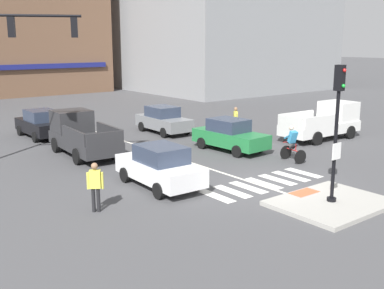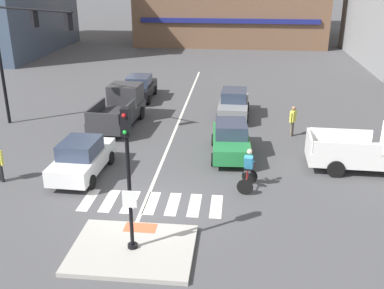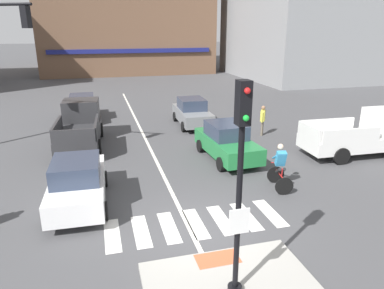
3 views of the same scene
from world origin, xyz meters
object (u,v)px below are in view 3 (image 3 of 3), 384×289
at_px(car_green_eastbound_mid, 227,142).
at_px(pickup_truck_white_cross_right, 366,134).
at_px(car_white_westbound_near, 78,182).
at_px(pedestrian_waiting_far_side, 263,118).
at_px(signal_pole, 240,174).
at_px(cyclist, 280,166).
at_px(pickup_truck_charcoal_westbound_far, 80,125).
at_px(car_black_westbound_distant, 83,107).
at_px(car_grey_eastbound_far, 192,112).

bearing_deg(car_green_eastbound_mid, pickup_truck_white_cross_right, -9.92).
xyz_separation_m(car_white_westbound_near, pedestrian_waiting_far_side, (9.55, 5.91, 0.17)).
relative_size(signal_pole, car_white_westbound_near, 1.11).
bearing_deg(cyclist, pickup_truck_white_cross_right, 22.33).
height_order(car_green_eastbound_mid, pickup_truck_white_cross_right, pickup_truck_white_cross_right).
xyz_separation_m(car_green_eastbound_mid, car_white_westbound_near, (-6.34, -2.91, 0.00)).
bearing_deg(pickup_truck_charcoal_westbound_far, pedestrian_waiting_far_side, -5.90).
bearing_deg(cyclist, pedestrian_waiting_far_side, 69.39).
relative_size(car_black_westbound_distant, car_white_westbound_near, 0.99).
height_order(car_black_westbound_distant, car_grey_eastbound_far, same).
bearing_deg(car_green_eastbound_mid, car_grey_eastbound_far, 89.72).
xyz_separation_m(signal_pole, pickup_truck_white_cross_right, (9.38, 7.18, -1.96)).
bearing_deg(pedestrian_waiting_far_side, signal_pole, -118.39).
height_order(pickup_truck_charcoal_westbound_far, pedestrian_waiting_far_side, pickup_truck_charcoal_westbound_far).
bearing_deg(pedestrian_waiting_far_side, cyclist, -110.61).
bearing_deg(car_black_westbound_distant, car_green_eastbound_mid, -55.50).
relative_size(pickup_truck_charcoal_westbound_far, pickup_truck_white_cross_right, 1.01).
height_order(car_white_westbound_near, cyclist, cyclist).
distance_m(car_black_westbound_distant, pickup_truck_white_cross_right, 16.66).
bearing_deg(car_black_westbound_distant, signal_pole, -78.67).
bearing_deg(car_grey_eastbound_far, car_black_westbound_distant, 153.03).
bearing_deg(car_black_westbound_distant, car_grey_eastbound_far, -26.97).
bearing_deg(car_grey_eastbound_far, cyclist, -85.50).
distance_m(car_black_westbound_distant, cyclist, 14.75).
bearing_deg(car_green_eastbound_mid, cyclist, -77.31).
relative_size(car_white_westbound_near, pickup_truck_charcoal_westbound_far, 0.80).
relative_size(car_white_westbound_near, pedestrian_waiting_far_side, 2.49).
bearing_deg(cyclist, car_grey_eastbound_far, 94.50).
bearing_deg(car_grey_eastbound_far, pickup_truck_white_cross_right, -48.21).
relative_size(car_green_eastbound_mid, car_white_westbound_near, 1.01).
bearing_deg(cyclist, pickup_truck_charcoal_westbound_far, 133.99).
relative_size(car_black_westbound_distant, cyclist, 2.45).
bearing_deg(pickup_truck_charcoal_westbound_far, car_green_eastbound_mid, -31.85).
height_order(pickup_truck_charcoal_westbound_far, cyclist, pickup_truck_charcoal_westbound_far).
bearing_deg(pedestrian_waiting_far_side, car_white_westbound_near, -148.27).
distance_m(pickup_truck_charcoal_westbound_far, pedestrian_waiting_far_side, 9.69).
relative_size(car_grey_eastbound_far, cyclist, 2.47).
relative_size(car_grey_eastbound_far, pickup_truck_white_cross_right, 0.80).
bearing_deg(pickup_truck_charcoal_westbound_far, car_white_westbound_near, -89.31).
xyz_separation_m(car_white_westbound_near, pickup_truck_white_cross_right, (12.82, 1.78, 0.17)).
bearing_deg(car_green_eastbound_mid, car_black_westbound_distant, 124.50).
bearing_deg(car_white_westbound_near, car_black_westbound_distant, 90.49).
distance_m(car_grey_eastbound_far, pickup_truck_white_cross_right, 9.68).
xyz_separation_m(car_green_eastbound_mid, car_black_westbound_distant, (-6.45, 9.38, 0.00)).
xyz_separation_m(signal_pole, car_black_westbound_distant, (-3.55, 17.70, -2.12)).
distance_m(car_black_westbound_distant, pickup_truck_charcoal_westbound_far, 5.39).
height_order(car_black_westbound_distant, pedestrian_waiting_far_side, pedestrian_waiting_far_side).
distance_m(car_black_westbound_distant, car_grey_eastbound_far, 7.27).
distance_m(pickup_truck_charcoal_westbound_far, cyclist, 10.38).
height_order(car_white_westbound_near, pickup_truck_white_cross_right, pickup_truck_white_cross_right).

